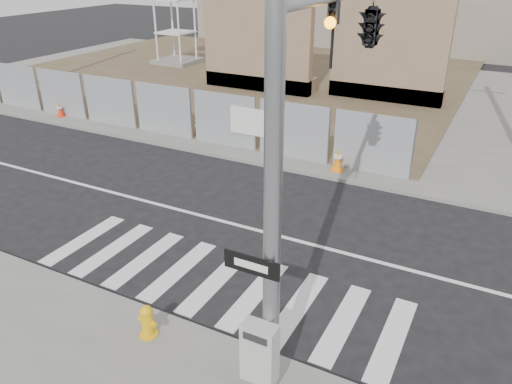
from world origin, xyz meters
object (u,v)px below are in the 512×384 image
at_px(traffic_cone_b, 60,110).
at_px(signal_pole, 344,78).
at_px(fire_hydrant, 147,321).
at_px(traffic_cone_d, 338,160).
at_px(traffic_cone_a, 19,97).
at_px(traffic_cone_c, 197,128).

bearing_deg(traffic_cone_b, signal_pole, -24.33).
height_order(fire_hydrant, traffic_cone_d, traffic_cone_d).
xyz_separation_m(traffic_cone_a, traffic_cone_c, (10.22, 0.08, -0.03)).
height_order(fire_hydrant, traffic_cone_a, traffic_cone_a).
bearing_deg(traffic_cone_d, traffic_cone_a, 177.53).
height_order(signal_pole, traffic_cone_b, signal_pole).
bearing_deg(traffic_cone_c, fire_hydrant, -61.04).
height_order(fire_hydrant, traffic_cone_c, fire_hydrant).
relative_size(traffic_cone_a, traffic_cone_d, 0.90).
height_order(traffic_cone_c, traffic_cone_d, traffic_cone_d).
relative_size(traffic_cone_c, traffic_cone_d, 0.81).
distance_m(traffic_cone_a, traffic_cone_d, 16.35).
xyz_separation_m(traffic_cone_c, traffic_cone_d, (6.11, -0.78, 0.07)).
bearing_deg(traffic_cone_d, fire_hydrant, -93.17).
relative_size(signal_pole, traffic_cone_d, 9.03).
bearing_deg(traffic_cone_d, signal_pole, -72.45).
relative_size(fire_hydrant, traffic_cone_c, 1.07).
distance_m(traffic_cone_c, traffic_cone_d, 6.16).
bearing_deg(signal_pole, fire_hydrant, -134.98).
height_order(traffic_cone_a, traffic_cone_c, traffic_cone_a).
bearing_deg(signal_pole, traffic_cone_b, 155.67).
distance_m(fire_hydrant, traffic_cone_b, 15.67).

